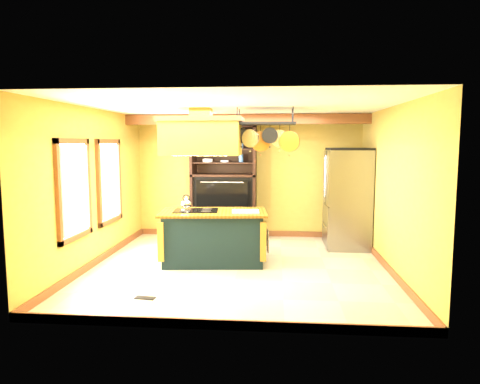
# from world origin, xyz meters

# --- Properties ---
(floor) EXTENTS (5.00, 5.00, 0.00)m
(floor) POSITION_xyz_m (0.00, 0.00, 0.00)
(floor) COLOR beige
(floor) RESTS_ON ground
(ceiling) EXTENTS (5.00, 5.00, 0.00)m
(ceiling) POSITION_xyz_m (0.00, 0.00, 2.70)
(ceiling) COLOR white
(ceiling) RESTS_ON wall_back
(wall_back) EXTENTS (5.00, 0.02, 2.70)m
(wall_back) POSITION_xyz_m (0.00, 2.50, 1.35)
(wall_back) COLOR gold
(wall_back) RESTS_ON floor
(wall_front) EXTENTS (5.00, 0.02, 2.70)m
(wall_front) POSITION_xyz_m (0.00, -2.50, 1.35)
(wall_front) COLOR gold
(wall_front) RESTS_ON floor
(wall_left) EXTENTS (0.02, 5.00, 2.70)m
(wall_left) POSITION_xyz_m (-2.50, 0.00, 1.35)
(wall_left) COLOR gold
(wall_left) RESTS_ON floor
(wall_right) EXTENTS (0.02, 5.00, 2.70)m
(wall_right) POSITION_xyz_m (2.50, 0.00, 1.35)
(wall_right) COLOR gold
(wall_right) RESTS_ON floor
(ceiling_beam) EXTENTS (5.00, 0.15, 0.20)m
(ceiling_beam) POSITION_xyz_m (0.00, 1.70, 2.59)
(ceiling_beam) COLOR brown
(ceiling_beam) RESTS_ON ceiling
(window_near) EXTENTS (0.06, 1.06, 1.56)m
(window_near) POSITION_xyz_m (-2.47, -0.80, 1.40)
(window_near) COLOR brown
(window_near) RESTS_ON wall_left
(window_far) EXTENTS (0.06, 1.06, 1.56)m
(window_far) POSITION_xyz_m (-2.47, 0.60, 1.40)
(window_far) COLOR brown
(window_far) RESTS_ON wall_left
(kitchen_island) EXTENTS (1.93, 1.19, 1.11)m
(kitchen_island) POSITION_xyz_m (-0.47, 0.24, 0.47)
(kitchen_island) COLOR black
(kitchen_island) RESTS_ON floor
(range_hood) EXTENTS (1.43, 0.81, 0.80)m
(range_hood) POSITION_xyz_m (-0.67, 0.24, 2.25)
(range_hood) COLOR #AA6F2A
(range_hood) RESTS_ON ceiling
(pot_rack) EXTENTS (1.13, 0.51, 0.74)m
(pot_rack) POSITION_xyz_m (0.45, 0.24, 2.31)
(pot_rack) COLOR black
(pot_rack) RESTS_ON ceiling
(refrigerator) EXTENTS (0.85, 1.01, 1.97)m
(refrigerator) POSITION_xyz_m (2.06, 1.63, 0.96)
(refrigerator) COLOR gray
(refrigerator) RESTS_ON floor
(hutch) EXTENTS (1.41, 0.64, 2.50)m
(hutch) POSITION_xyz_m (-0.52, 2.23, 0.95)
(hutch) COLOR black
(hutch) RESTS_ON floor
(floor_register) EXTENTS (0.29, 0.15, 0.01)m
(floor_register) POSITION_xyz_m (-1.14, -1.59, 0.01)
(floor_register) COLOR black
(floor_register) RESTS_ON floor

